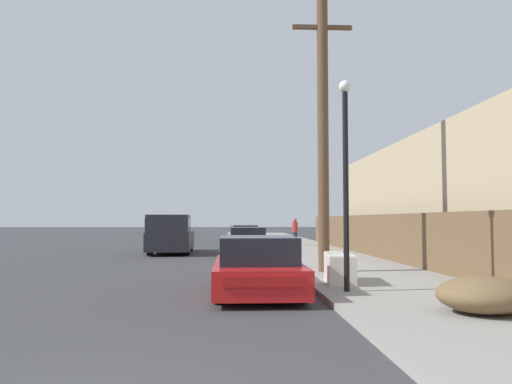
# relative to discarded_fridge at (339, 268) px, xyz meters

# --- Properties ---
(sidewalk_curb) EXTENTS (4.20, 63.00, 0.12)m
(sidewalk_curb) POSITION_rel_discarded_fridge_xyz_m (1.34, 15.25, -0.41)
(sidewalk_curb) COLOR gray
(sidewalk_curb) RESTS_ON ground
(discarded_fridge) EXTENTS (0.79, 1.77, 0.72)m
(discarded_fridge) POSITION_rel_discarded_fridge_xyz_m (0.00, 0.00, 0.00)
(discarded_fridge) COLOR silver
(discarded_fridge) RESTS_ON sidewalk_curb
(parked_sports_car_red) EXTENTS (1.88, 4.39, 1.27)m
(parked_sports_car_red) POSITION_rel_discarded_fridge_xyz_m (-2.05, -1.01, 0.11)
(parked_sports_car_red) COLOR red
(parked_sports_car_red) RESTS_ON ground
(car_parked_mid) EXTENTS (1.92, 4.44, 1.28)m
(car_parked_mid) POSITION_rel_discarded_fridge_xyz_m (-1.84, 12.16, 0.13)
(car_parked_mid) COLOR #5B1E19
(car_parked_mid) RESTS_ON ground
(car_parked_far) EXTENTS (2.12, 4.78, 1.29)m
(car_parked_far) POSITION_rel_discarded_fridge_xyz_m (-1.86, 20.08, 0.14)
(car_parked_far) COLOR gray
(car_parked_far) RESTS_ON ground
(pickup_truck) EXTENTS (2.13, 5.36, 1.87)m
(pickup_truck) POSITION_rel_discarded_fridge_xyz_m (-5.56, 12.20, 0.46)
(pickup_truck) COLOR #232328
(pickup_truck) RESTS_ON ground
(utility_pole) EXTENTS (1.80, 0.33, 8.12)m
(utility_pole) POSITION_rel_discarded_fridge_xyz_m (0.09, 2.48, 3.80)
(utility_pole) COLOR brown
(utility_pole) RESTS_ON sidewalk_curb
(street_lamp) EXTENTS (0.26, 0.26, 4.54)m
(street_lamp) POSITION_rel_discarded_fridge_xyz_m (-0.17, -1.53, 2.29)
(street_lamp) COLOR black
(street_lamp) RESTS_ON sidewalk_curb
(brush_pile) EXTENTS (1.49, 1.39, 0.60)m
(brush_pile) POSITION_rel_discarded_fridge_xyz_m (1.46, -4.12, -0.05)
(brush_pile) COLOR brown
(brush_pile) RESTS_ON sidewalk_curb
(wooden_fence) EXTENTS (0.08, 30.42, 1.73)m
(wooden_fence) POSITION_rel_discarded_fridge_xyz_m (3.29, 7.36, 0.52)
(wooden_fence) COLOR brown
(wooden_fence) RESTS_ON sidewalk_curb
(building_right_house) EXTENTS (6.00, 20.96, 4.74)m
(building_right_house) POSITION_rel_discarded_fridge_xyz_m (6.96, 6.41, 1.90)
(building_right_house) COLOR tan
(building_right_house) RESTS_ON ground
(pedestrian) EXTENTS (0.34, 0.34, 1.63)m
(pedestrian) POSITION_rel_discarded_fridge_xyz_m (1.15, 17.59, 0.48)
(pedestrian) COLOR #282D42
(pedestrian) RESTS_ON sidewalk_curb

